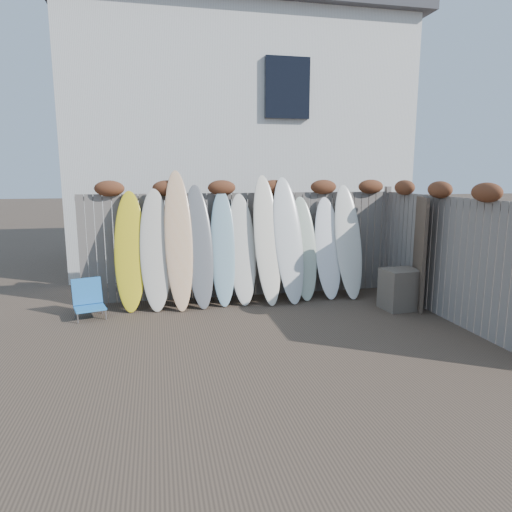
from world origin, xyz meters
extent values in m
plane|color=#493A2D|center=(0.00, 0.00, 0.00)|extent=(80.00, 80.00, 0.00)
cube|color=slate|center=(0.00, 2.40, 1.00)|extent=(6.00, 0.10, 2.00)
cube|color=slate|center=(3.00, 2.40, 1.05)|extent=(0.10, 0.10, 2.10)
ellipsoid|color=brown|center=(-2.40, 2.36, 2.10)|extent=(0.52, 0.28, 0.28)
ellipsoid|color=brown|center=(-1.40, 2.36, 2.10)|extent=(0.52, 0.28, 0.28)
ellipsoid|color=brown|center=(-0.40, 2.36, 2.10)|extent=(0.52, 0.28, 0.28)
ellipsoid|color=brown|center=(0.60, 2.36, 2.10)|extent=(0.52, 0.28, 0.28)
ellipsoid|color=brown|center=(1.60, 2.36, 2.10)|extent=(0.52, 0.28, 0.28)
ellipsoid|color=brown|center=(2.60, 2.36, 2.10)|extent=(0.52, 0.28, 0.28)
cube|color=slate|center=(3.00, 0.20, 1.00)|extent=(0.10, 4.40, 2.00)
ellipsoid|color=brown|center=(2.96, -0.50, 2.10)|extent=(0.28, 0.56, 0.28)
ellipsoid|color=brown|center=(2.96, 0.60, 2.10)|extent=(0.28, 0.56, 0.28)
ellipsoid|color=brown|center=(2.96, 1.70, 2.10)|extent=(0.28, 0.56, 0.28)
cube|color=silver|center=(0.50, 6.50, 3.00)|extent=(8.00, 5.00, 6.00)
cube|color=black|center=(1.30, 3.95, 4.20)|extent=(1.00, 0.12, 1.30)
cube|color=#3F3F44|center=(0.50, 6.50, 6.15)|extent=(8.50, 5.50, 0.35)
cube|color=#297DCF|center=(-2.74, 1.52, 0.18)|extent=(0.57, 0.53, 0.03)
cube|color=#2368B0|center=(-2.80, 1.74, 0.41)|extent=(0.49, 0.27, 0.44)
cylinder|color=#B1B2B8|center=(-2.90, 1.29, 0.09)|extent=(0.03, 0.03, 0.18)
cylinder|color=#A6A5AC|center=(-2.99, 1.63, 0.09)|extent=(0.03, 0.03, 0.18)
cylinder|color=silver|center=(-2.48, 1.41, 0.09)|extent=(0.03, 0.03, 0.18)
cylinder|color=#A1A1A8|center=(-2.58, 1.75, 0.09)|extent=(0.03, 0.03, 0.18)
cube|color=#483A36|center=(2.54, 0.92, 0.36)|extent=(0.65, 0.56, 0.71)
cube|color=#3E3025|center=(2.95, 1.15, 0.98)|extent=(0.51, 1.24, 1.96)
ellipsoid|color=yellow|center=(-2.08, 1.99, 1.04)|extent=(0.56, 0.75, 2.07)
ellipsoid|color=beige|center=(-1.65, 1.94, 1.05)|extent=(0.55, 0.75, 2.11)
ellipsoid|color=#FFCA80|center=(-1.24, 1.92, 1.21)|extent=(0.50, 0.86, 2.43)
ellipsoid|color=#5B5D61|center=(-0.88, 1.93, 1.09)|extent=(0.56, 0.81, 2.17)
ellipsoid|color=#8AB2C0|center=(-0.45, 1.98, 1.04)|extent=(0.51, 0.77, 2.07)
ellipsoid|color=silver|center=(-0.10, 1.97, 1.00)|extent=(0.51, 0.71, 2.00)
ellipsoid|color=white|center=(0.36, 1.90, 1.17)|extent=(0.51, 0.84, 2.34)
ellipsoid|color=silver|center=(0.77, 1.90, 1.15)|extent=(0.62, 0.86, 2.30)
ellipsoid|color=beige|center=(1.10, 2.01, 0.97)|extent=(0.51, 0.70, 1.93)
ellipsoid|color=white|center=(1.59, 2.00, 0.96)|extent=(0.54, 0.71, 1.92)
ellipsoid|color=silver|center=(1.98, 1.96, 1.08)|extent=(0.52, 0.76, 2.15)
camera|label=1|loc=(-1.60, -6.13, 2.37)|focal=32.00mm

